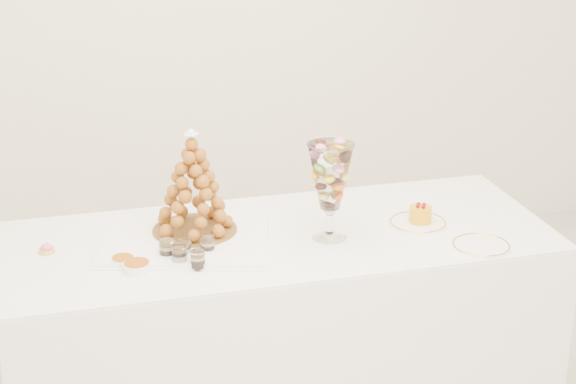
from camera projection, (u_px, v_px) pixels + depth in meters
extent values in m
cube|color=white|center=(281.00, 328.00, 3.70)|extent=(2.05, 0.88, 0.76)
cube|color=white|center=(280.00, 236.00, 3.56)|extent=(2.04, 0.88, 0.01)
cube|color=white|center=(185.00, 241.00, 3.48)|extent=(0.68, 0.57, 0.02)
cylinder|color=white|center=(329.00, 235.00, 3.53)|extent=(0.13, 0.13, 0.02)
cylinder|color=white|center=(330.00, 221.00, 3.51)|extent=(0.03, 0.03, 0.09)
sphere|color=white|center=(330.00, 210.00, 3.50)|extent=(0.04, 0.04, 0.04)
cylinder|color=white|center=(418.00, 223.00, 3.65)|extent=(0.22, 0.22, 0.01)
cylinder|color=white|center=(481.00, 246.00, 3.46)|extent=(0.21, 0.21, 0.01)
cylinder|color=tan|center=(47.00, 251.00, 3.41)|extent=(0.06, 0.06, 0.02)
ellipsoid|color=#DC5A92|center=(46.00, 247.00, 3.40)|extent=(0.04, 0.04, 0.02)
cylinder|color=white|center=(167.00, 249.00, 3.35)|extent=(0.06, 0.06, 0.07)
cylinder|color=white|center=(185.00, 249.00, 3.36)|extent=(0.06, 0.06, 0.06)
cylinder|color=white|center=(208.00, 245.00, 3.39)|extent=(0.06, 0.06, 0.07)
cylinder|color=white|center=(180.00, 256.00, 3.30)|extent=(0.07, 0.07, 0.07)
cylinder|color=white|center=(198.00, 260.00, 3.28)|extent=(0.06, 0.06, 0.07)
cylinder|color=white|center=(123.00, 261.00, 3.31)|extent=(0.08, 0.08, 0.03)
cylinder|color=white|center=(137.00, 267.00, 3.27)|extent=(0.10, 0.10, 0.03)
cylinder|color=brown|center=(195.00, 230.00, 3.54)|extent=(0.31, 0.31, 0.01)
cone|color=#915016|center=(193.00, 181.00, 3.48)|extent=(0.28, 0.28, 0.38)
sphere|color=white|center=(191.00, 135.00, 3.41)|extent=(0.04, 0.04, 0.04)
cylinder|color=#E49F0A|center=(420.00, 214.00, 3.64)|extent=(0.09, 0.09, 0.06)
sphere|color=maroon|center=(424.00, 204.00, 3.63)|extent=(0.02, 0.02, 0.02)
sphere|color=maroon|center=(418.00, 204.00, 3.64)|extent=(0.02, 0.02, 0.02)
sphere|color=maroon|center=(418.00, 206.00, 3.62)|extent=(0.02, 0.02, 0.02)
sphere|color=maroon|center=(423.00, 206.00, 3.61)|extent=(0.02, 0.02, 0.02)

